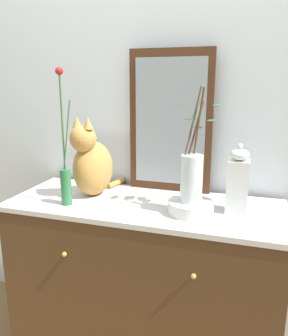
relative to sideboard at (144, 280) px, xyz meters
The scene contains 8 objects.
wall_back 0.93m from the sideboard, 90.00° to the left, with size 4.40×0.08×2.60m, color silver.
sideboard is the anchor object (origin of this frame).
mirror_leaning 0.85m from the sideboard, 74.32° to the left, with size 0.45×0.03×0.75m.
cat_sitting 0.68m from the sideboard, behind, with size 0.24×0.40×0.42m.
vase_slim_green 0.70m from the sideboard, 159.67° to the right, with size 0.07×0.05×0.65m.
bowl_porcelain 0.53m from the sideboard, 14.40° to the right, with size 0.21×0.21×0.06m, color silver.
vase_glass_clear 0.67m from the sideboard, 13.67° to the right, with size 0.19×0.17×0.51m.
jar_lidded_porcelain 0.73m from the sideboard, ahead, with size 0.10×0.10×0.32m.
Camera 1 is at (0.48, -1.51, 1.45)m, focal length 36.10 mm.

